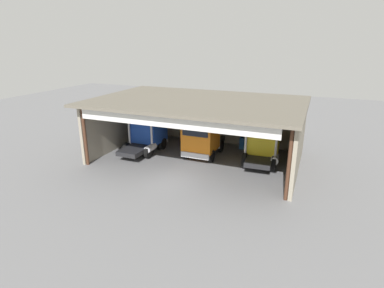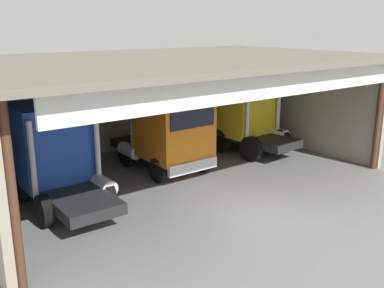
{
  "view_description": "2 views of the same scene",
  "coord_description": "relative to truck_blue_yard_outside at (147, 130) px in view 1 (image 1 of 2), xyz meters",
  "views": [
    {
      "loc": [
        8.6,
        -17.63,
        9.16
      ],
      "look_at": [
        0.0,
        3.35,
        1.64
      ],
      "focal_mm": 29.14,
      "sensor_mm": 36.0,
      "label": 1
    },
    {
      "loc": [
        -9.73,
        -9.44,
        6.03
      ],
      "look_at": [
        0.0,
        3.35,
        1.64
      ],
      "focal_mm": 40.85,
      "sensor_mm": 36.0,
      "label": 2
    }
  ],
  "objects": [
    {
      "name": "truck_orange_center_right_bay",
      "position": [
        4.93,
        0.32,
        0.03
      ],
      "size": [
        2.61,
        5.31,
        3.66
      ],
      "rotation": [
        0.0,
        0.0,
        3.14
      ],
      "color": "orange",
      "rests_on": "ground"
    },
    {
      "name": "oil_drum",
      "position": [
        1.76,
        3.68,
        -1.38
      ],
      "size": [
        0.58,
        0.58,
        0.88
      ],
      "primitive_type": "cylinder",
      "color": "#B21E19",
      "rests_on": "ground"
    },
    {
      "name": "truck_yellow_center_bay",
      "position": [
        9.77,
        0.71,
        0.04
      ],
      "size": [
        2.79,
        4.32,
        3.69
      ],
      "rotation": [
        0.0,
        0.0,
        0.06
      ],
      "color": "yellow",
      "rests_on": "ground"
    },
    {
      "name": "truck_blue_yard_outside",
      "position": [
        0.0,
        0.0,
        0.0
      ],
      "size": [
        2.57,
        5.08,
        3.46
      ],
      "rotation": [
        0.0,
        0.0,
        -0.01
      ],
      "color": "#1E47B7",
      "rests_on": "ground"
    },
    {
      "name": "tool_cart",
      "position": [
        7.78,
        3.66,
        -1.32
      ],
      "size": [
        0.9,
        0.6,
        1.0
      ],
      "primitive_type": "cube",
      "color": "#1E59A5",
      "rests_on": "ground"
    },
    {
      "name": "ground_plane",
      "position": [
        4.78,
        -4.81,
        -1.82
      ],
      "size": [
        80.0,
        80.0,
        0.0
      ],
      "primitive_type": "plane",
      "color": "slate",
      "rests_on": "ground"
    },
    {
      "name": "workshop_shed",
      "position": [
        4.78,
        0.73,
        1.67
      ],
      "size": [
        16.01,
        10.7,
        4.88
      ],
      "color": "#9E937F",
      "rests_on": "ground"
    }
  ]
}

